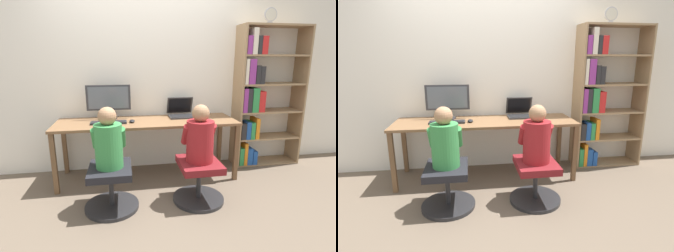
{
  "view_description": "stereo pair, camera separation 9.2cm",
  "coord_description": "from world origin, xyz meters",
  "views": [
    {
      "loc": [
        -0.28,
        -2.77,
        1.45
      ],
      "look_at": [
        0.22,
        0.14,
        0.7
      ],
      "focal_mm": 28.0,
      "sensor_mm": 36.0,
      "label": 1
    },
    {
      "loc": [
        -0.19,
        -2.79,
        1.45
      ],
      "look_at": [
        0.22,
        0.14,
        0.7
      ],
      "focal_mm": 28.0,
      "sensor_mm": 36.0,
      "label": 2
    }
  ],
  "objects": [
    {
      "name": "desktop_monitor",
      "position": [
        -0.45,
        0.49,
        0.96
      ],
      "size": [
        0.53,
        0.18,
        0.42
      ],
      "color": "#333338",
      "rests_on": "desk"
    },
    {
      "name": "person_at_monitor",
      "position": [
        -0.43,
        -0.35,
        0.7
      ],
      "size": [
        0.32,
        0.28,
        0.59
      ],
      "color": "#388C47",
      "rests_on": "office_chair_left"
    },
    {
      "name": "desk",
      "position": [
        0.0,
        0.32,
        0.66
      ],
      "size": [
        2.17,
        0.64,
        0.73
      ],
      "color": "brown",
      "rests_on": "ground_plane"
    },
    {
      "name": "desk_clock",
      "position": [
        1.56,
        0.42,
        1.98
      ],
      "size": [
        0.16,
        0.03,
        0.18
      ],
      "color": "#B2B2B7",
      "rests_on": "bookshelf"
    },
    {
      "name": "laptop",
      "position": [
        0.46,
        0.49,
        0.78
      ],
      "size": [
        0.34,
        0.33,
        0.24
      ],
      "color": "#2D2D30",
      "rests_on": "desk"
    },
    {
      "name": "office_chair_left",
      "position": [
        -0.43,
        -0.35,
        0.24
      ],
      "size": [
        0.54,
        0.54,
        0.44
      ],
      "color": "#262628",
      "rests_on": "ground_plane"
    },
    {
      "name": "office_chair_right",
      "position": [
        0.46,
        -0.36,
        0.24
      ],
      "size": [
        0.54,
        0.54,
        0.44
      ],
      "color": "#262628",
      "rests_on": "ground_plane"
    },
    {
      "name": "bookshelf",
      "position": [
        1.54,
        0.49,
        0.92
      ],
      "size": [
        0.93,
        0.32,
        1.88
      ],
      "color": "#997A56",
      "rests_on": "ground_plane"
    },
    {
      "name": "ground_plane",
      "position": [
        0.0,
        0.0,
        0.0
      ],
      "size": [
        14.0,
        14.0,
        0.0
      ],
      "primitive_type": "plane",
      "color": "brown"
    },
    {
      "name": "person_at_laptop",
      "position": [
        0.46,
        -0.36,
        0.69
      ],
      "size": [
        0.34,
        0.29,
        0.59
      ],
      "color": "maroon",
      "rests_on": "office_chair_right"
    },
    {
      "name": "wall_back",
      "position": [
        0.0,
        0.7,
        1.3
      ],
      "size": [
        10.0,
        0.05,
        2.6
      ],
      "color": "white",
      "rests_on": "ground_plane"
    },
    {
      "name": "keyboard",
      "position": [
        -0.46,
        0.26,
        0.74
      ],
      "size": [
        0.41,
        0.13,
        0.03
      ],
      "color": "#232326",
      "rests_on": "desk"
    },
    {
      "name": "computer_mouse_by_keyboard",
      "position": [
        -0.19,
        0.26,
        0.74
      ],
      "size": [
        0.06,
        0.1,
        0.03
      ],
      "color": "black",
      "rests_on": "desk"
    }
  ]
}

